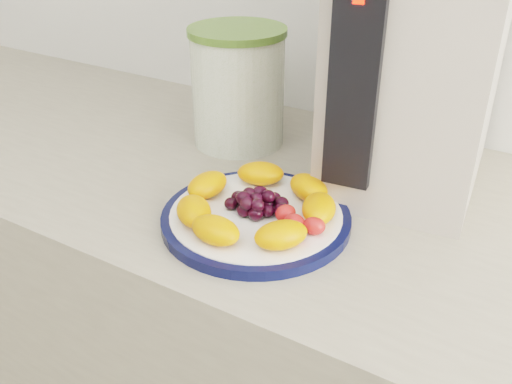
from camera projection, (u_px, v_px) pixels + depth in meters
The scene contains 8 objects.
plate_rim at pixel (256, 218), 0.80m from camera, with size 0.26×0.26×0.01m, color #0A1037.
plate_face at pixel (256, 218), 0.80m from camera, with size 0.24×0.24×0.02m, color white.
canister at pixel (238, 90), 0.99m from camera, with size 0.16×0.16×0.19m, color #446411.
canister_lid at pixel (237, 31), 0.94m from camera, with size 0.17×0.17×0.01m, color #50732C.
appliance_body at pixel (420, 63), 0.83m from camera, with size 0.21×0.30×0.37m, color #B4A89B.
appliance_panel at pixel (354, 87), 0.72m from camera, with size 0.06×0.02×0.28m, color black.
appliance_led at pixel (359, 1), 0.66m from camera, with size 0.01×0.01×0.01m, color #FF0C05.
fruit_plate at pixel (258, 204), 0.78m from camera, with size 0.23×0.23×0.03m.
Camera 1 is at (0.32, 0.50, 1.33)m, focal length 40.00 mm.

